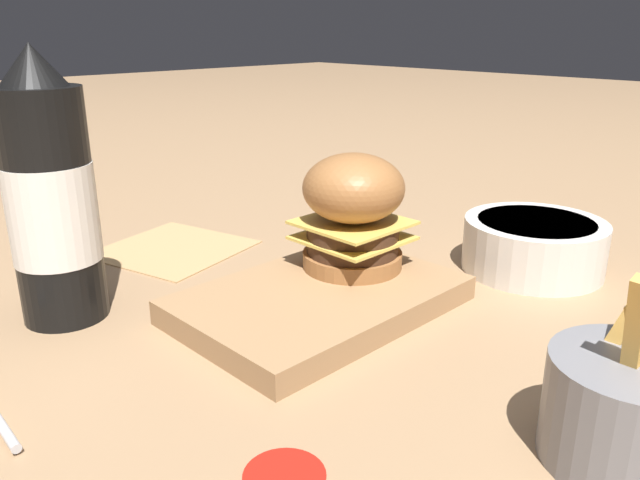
{
  "coord_description": "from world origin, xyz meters",
  "views": [
    {
      "loc": [
        0.34,
        0.42,
        0.27
      ],
      "look_at": [
        -0.05,
        0.02,
        0.07
      ],
      "focal_mm": 35.0,
      "sensor_mm": 36.0,
      "label": 1
    }
  ],
  "objects_px": {
    "burger": "(353,211)",
    "side_bowl": "(534,244)",
    "fries_basket": "(627,408)",
    "serving_board": "(320,299)",
    "ketchup_bottle": "(51,201)"
  },
  "relations": [
    {
      "from": "burger",
      "to": "side_bowl",
      "type": "bearing_deg",
      "value": 149.21
    },
    {
      "from": "ketchup_bottle",
      "to": "serving_board",
      "type": "bearing_deg",
      "value": 138.12
    },
    {
      "from": "ketchup_bottle",
      "to": "burger",
      "type": "bearing_deg",
      "value": 149.43
    },
    {
      "from": "serving_board",
      "to": "fries_basket",
      "type": "distance_m",
      "value": 0.3
    },
    {
      "from": "fries_basket",
      "to": "burger",
      "type": "bearing_deg",
      "value": -104.71
    },
    {
      "from": "serving_board",
      "to": "ketchup_bottle",
      "type": "bearing_deg",
      "value": -41.88
    },
    {
      "from": "fries_basket",
      "to": "side_bowl",
      "type": "height_order",
      "value": "fries_basket"
    },
    {
      "from": "serving_board",
      "to": "fries_basket",
      "type": "xyz_separation_m",
      "value": [
        0.02,
        0.3,
        0.03
      ]
    },
    {
      "from": "ketchup_bottle",
      "to": "side_bowl",
      "type": "height_order",
      "value": "ketchup_bottle"
    },
    {
      "from": "fries_basket",
      "to": "serving_board",
      "type": "bearing_deg",
      "value": -93.29
    },
    {
      "from": "burger",
      "to": "fries_basket",
      "type": "xyz_separation_m",
      "value": [
        0.08,
        0.31,
        -0.05
      ]
    },
    {
      "from": "burger",
      "to": "ketchup_bottle",
      "type": "distance_m",
      "value": 0.29
    },
    {
      "from": "burger",
      "to": "side_bowl",
      "type": "xyz_separation_m",
      "value": [
        -0.18,
        0.11,
        -0.05
      ]
    },
    {
      "from": "serving_board",
      "to": "side_bowl",
      "type": "distance_m",
      "value": 0.27
    },
    {
      "from": "burger",
      "to": "fries_basket",
      "type": "relative_size",
      "value": 0.85
    }
  ]
}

